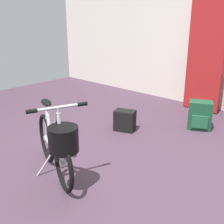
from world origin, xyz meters
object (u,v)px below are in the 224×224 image
(folding_bike_foreground, at_px, (57,143))
(backpack_on_floor, at_px, (200,115))
(floor_banner_stand, at_px, (205,60))
(handbag_on_floor, at_px, (125,120))

(folding_bike_foreground, height_order, backpack_on_floor, folding_bike_foreground)
(floor_banner_stand, height_order, backpack_on_floor, floor_banner_stand)
(folding_bike_foreground, relative_size, backpack_on_floor, 2.70)
(backpack_on_floor, distance_m, handbag_on_floor, 1.05)
(floor_banner_stand, relative_size, folding_bike_foreground, 1.74)
(folding_bike_foreground, distance_m, backpack_on_floor, 2.18)
(floor_banner_stand, distance_m, folding_bike_foreground, 2.90)
(floor_banner_stand, relative_size, handbag_on_floor, 5.76)
(backpack_on_floor, bearing_deg, floor_banner_stand, 115.17)
(floor_banner_stand, relative_size, backpack_on_floor, 4.71)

